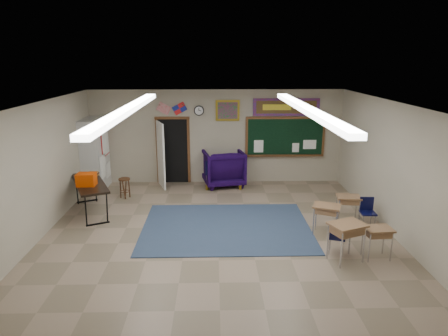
{
  "coord_description": "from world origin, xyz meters",
  "views": [
    {
      "loc": [
        -0.07,
        -8.08,
        3.93
      ],
      "look_at": [
        0.16,
        1.5,
        1.29
      ],
      "focal_mm": 32.0,
      "sensor_mm": 36.0,
      "label": 1
    }
  ],
  "objects_px": {
    "student_desk_front_left": "(326,218)",
    "wooden_stool": "(125,188)",
    "wingback_armchair": "(223,168)",
    "student_desk_front_right": "(348,208)",
    "folding_table": "(91,196)"
  },
  "relations": [
    {
      "from": "wingback_armchair",
      "to": "wooden_stool",
      "type": "relative_size",
      "value": 2.15
    },
    {
      "from": "wingback_armchair",
      "to": "student_desk_front_left",
      "type": "relative_size",
      "value": 1.74
    },
    {
      "from": "student_desk_front_right",
      "to": "wooden_stool",
      "type": "relative_size",
      "value": 1.17
    },
    {
      "from": "wooden_stool",
      "to": "wingback_armchair",
      "type": "bearing_deg",
      "value": 21.66
    },
    {
      "from": "student_desk_front_right",
      "to": "wingback_armchair",
      "type": "bearing_deg",
      "value": 141.24
    },
    {
      "from": "student_desk_front_left",
      "to": "wooden_stool",
      "type": "xyz_separation_m",
      "value": [
        -5.16,
        2.65,
        -0.1
      ]
    },
    {
      "from": "student_desk_front_left",
      "to": "student_desk_front_right",
      "type": "height_order",
      "value": "student_desk_front_left"
    },
    {
      "from": "student_desk_front_right",
      "to": "wooden_stool",
      "type": "xyz_separation_m",
      "value": [
        -5.89,
        1.96,
        -0.08
      ]
    },
    {
      "from": "student_desk_front_left",
      "to": "student_desk_front_right",
      "type": "bearing_deg",
      "value": 66.17
    },
    {
      "from": "wingback_armchair",
      "to": "student_desk_front_right",
      "type": "bearing_deg",
      "value": 123.03
    },
    {
      "from": "folding_table",
      "to": "wooden_stool",
      "type": "bearing_deg",
      "value": 36.48
    },
    {
      "from": "student_desk_front_left",
      "to": "folding_table",
      "type": "height_order",
      "value": "folding_table"
    },
    {
      "from": "wingback_armchair",
      "to": "folding_table",
      "type": "height_order",
      "value": "folding_table"
    },
    {
      "from": "wingback_armchair",
      "to": "student_desk_front_left",
      "type": "xyz_separation_m",
      "value": [
        2.27,
        -3.8,
        -0.17
      ]
    },
    {
      "from": "wingback_armchair",
      "to": "student_desk_front_right",
      "type": "relative_size",
      "value": 1.84
    }
  ]
}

